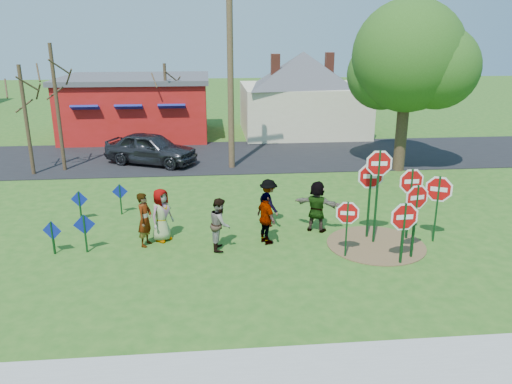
% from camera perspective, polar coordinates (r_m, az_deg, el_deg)
% --- Properties ---
extents(ground, '(120.00, 120.00, 0.00)m').
position_cam_1_polar(ground, '(16.99, -2.16, -5.27)').
color(ground, '#275919').
rests_on(ground, ground).
extents(sidewalk, '(22.00, 1.80, 0.08)m').
position_cam_1_polar(sidewalk, '(10.74, 0.24, -20.33)').
color(sidewalk, '#9E9E99').
rests_on(sidewalk, ground).
extents(road, '(120.00, 7.50, 0.04)m').
position_cam_1_polar(road, '(27.91, -3.55, 4.08)').
color(road, black).
rests_on(road, ground).
extents(dirt_patch, '(3.20, 3.20, 0.03)m').
position_cam_1_polar(dirt_patch, '(16.91, 13.53, -5.85)').
color(dirt_patch, brown).
rests_on(dirt_patch, ground).
extents(red_building, '(9.40, 7.69, 3.90)m').
position_cam_1_polar(red_building, '(34.24, -13.38, 9.53)').
color(red_building, '#A11610').
rests_on(red_building, ground).
extents(cream_house, '(9.40, 9.40, 6.50)m').
position_cam_1_polar(cream_house, '(34.39, 5.34, 11.58)').
color(cream_house, beige).
rests_on(cream_house, ground).
extents(stop_sign_a, '(0.95, 0.22, 1.93)m').
position_cam_1_polar(stop_sign_a, '(15.38, 10.39, -2.86)').
color(stop_sign_a, '#103D19').
rests_on(stop_sign_a, ground).
extents(stop_sign_b, '(1.14, 0.12, 3.28)m').
position_cam_1_polar(stop_sign_b, '(16.30, 13.82, 2.13)').
color(stop_sign_b, '#103D19').
rests_on(stop_sign_b, ground).
extents(stop_sign_c, '(1.03, 0.24, 2.49)m').
position_cam_1_polar(stop_sign_c, '(15.68, 17.84, -1.40)').
color(stop_sign_c, '#103D19').
rests_on(stop_sign_c, ground).
extents(stop_sign_d, '(1.13, 0.08, 2.59)m').
position_cam_1_polar(stop_sign_d, '(17.05, 17.29, 0.58)').
color(stop_sign_d, '#103D19').
rests_on(stop_sign_d, ground).
extents(stop_sign_e, '(1.16, 0.09, 2.09)m').
position_cam_1_polar(stop_sign_e, '(15.30, 16.57, -3.19)').
color(stop_sign_e, '#103D19').
rests_on(stop_sign_e, ground).
extents(stop_sign_f, '(1.05, 0.54, 2.41)m').
position_cam_1_polar(stop_sign_f, '(17.19, 20.12, -0.16)').
color(stop_sign_f, '#103D19').
rests_on(stop_sign_f, ground).
extents(stop_sign_g, '(1.17, 0.09, 2.75)m').
position_cam_1_polar(stop_sign_g, '(16.81, 12.94, 0.95)').
color(stop_sign_g, '#103D19').
rests_on(stop_sign_g, ground).
extents(blue_diamond_a, '(0.61, 0.18, 1.10)m').
position_cam_1_polar(blue_diamond_a, '(16.80, -22.24, -4.47)').
color(blue_diamond_a, '#103D19').
rests_on(blue_diamond_a, ground).
extents(blue_diamond_b, '(0.67, 0.09, 1.27)m').
position_cam_1_polar(blue_diamond_b, '(16.53, -18.99, -4.03)').
color(blue_diamond_b, '#103D19').
rests_on(blue_diamond_b, ground).
extents(blue_diamond_c, '(0.62, 0.10, 1.15)m').
position_cam_1_polar(blue_diamond_c, '(19.36, -19.51, -1.15)').
color(blue_diamond_c, '#103D19').
rests_on(blue_diamond_c, ground).
extents(blue_diamond_d, '(0.59, 0.06, 1.21)m').
position_cam_1_polar(blue_diamond_d, '(19.55, -15.26, -0.40)').
color(blue_diamond_d, '#103D19').
rests_on(blue_diamond_d, ground).
extents(person_a, '(1.00, 1.04, 1.80)m').
position_cam_1_polar(person_a, '(16.78, -10.75, -2.59)').
color(person_a, navy).
rests_on(person_a, ground).
extents(person_b, '(0.62, 0.76, 1.79)m').
position_cam_1_polar(person_b, '(16.50, -12.59, -3.08)').
color(person_b, '#1E6F63').
rests_on(person_b, ground).
extents(person_c, '(0.68, 0.85, 1.71)m').
position_cam_1_polar(person_c, '(15.90, -4.13, -3.65)').
color(person_c, brown).
rests_on(person_c, ground).
extents(person_d, '(1.03, 1.28, 1.73)m').
position_cam_1_polar(person_d, '(17.73, 1.43, -1.25)').
color(person_d, '#37383C').
rests_on(person_d, ground).
extents(person_e, '(0.80, 1.12, 1.76)m').
position_cam_1_polar(person_e, '(16.25, 1.17, -3.03)').
color(person_e, '#4A3060').
rests_on(person_e, ground).
extents(person_f, '(1.74, 1.25, 1.81)m').
position_cam_1_polar(person_f, '(17.39, 6.97, -1.63)').
color(person_f, '#1C5935').
rests_on(person_f, ground).
extents(suv, '(5.19, 3.76, 1.64)m').
position_cam_1_polar(suv, '(26.63, -11.92, 4.91)').
color(suv, '#29292D').
rests_on(suv, road).
extents(utility_pole, '(2.39, 0.30, 9.78)m').
position_cam_1_polar(utility_pole, '(24.78, -2.96, 14.34)').
color(utility_pole, '#4C3823').
rests_on(utility_pole, ground).
extents(leafy_tree, '(5.77, 5.26, 8.20)m').
position_cam_1_polar(leafy_tree, '(25.42, 17.24, 13.98)').
color(leafy_tree, '#382819').
rests_on(leafy_tree, ground).
extents(bare_tree_west, '(1.80, 1.80, 5.23)m').
position_cam_1_polar(bare_tree_west, '(26.05, -24.97, 9.00)').
color(bare_tree_west, '#382819').
rests_on(bare_tree_west, ground).
extents(bare_tree_east, '(1.80, 1.80, 4.89)m').
position_cam_1_polar(bare_tree_east, '(30.58, -10.26, 11.04)').
color(bare_tree_east, '#382819').
rests_on(bare_tree_east, ground).
extents(bare_tree_mid, '(1.80, 1.80, 6.17)m').
position_cam_1_polar(bare_tree_mid, '(26.17, -21.96, 10.75)').
color(bare_tree_mid, '#382819').
rests_on(bare_tree_mid, ground).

